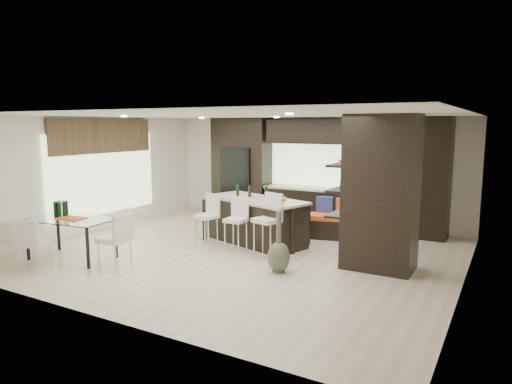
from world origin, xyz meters
The scene contains 22 objects.
ground centered at (0.00, 0.00, 0.00)m, with size 8.00×8.00×0.00m, color beige.
back_wall centered at (0.00, 3.50, 1.35)m, with size 8.00×0.02×2.70m, color white.
left_wall centered at (-4.00, 0.00, 1.35)m, with size 0.02×7.00×2.70m, color white.
right_wall centered at (4.00, 0.00, 1.35)m, with size 0.02×7.00×2.70m, color white.
ceiling centered at (0.00, 0.00, 2.70)m, with size 8.00×7.00×0.02m, color white.
window_left centered at (-3.96, 0.20, 1.35)m, with size 0.04×3.20×1.90m, color #B2D199.
window_back centered at (0.60, 3.46, 1.55)m, with size 3.40×0.04×1.20m, color #B2D199.
stone_accent centered at (-3.93, 0.20, 2.25)m, with size 0.08×3.00×0.80m, color brown.
ceiling_spots centered at (0.00, 0.25, 2.68)m, with size 4.00×3.00×0.02m, color white.
back_cabinetry centered at (0.50, 3.17, 1.35)m, with size 6.80×0.68×2.70m, color black.
refrigerator centered at (-1.90, 3.12, 0.95)m, with size 0.90×0.68×1.90m, color black.
partition_column centered at (2.60, 0.40, 1.35)m, with size 1.20×0.80×2.70m, color black.
kitchen_island centered at (-0.17, 0.87, 0.48)m, with size 2.31×0.99×0.96m, color black.
stool_left centered at (-0.88, 0.08, 0.44)m, with size 0.39×0.39×0.89m, color silver.
stool_mid centered at (-0.17, 0.08, 0.44)m, with size 0.39×0.39×0.88m, color silver.
stool_right centered at (0.54, 0.06, 0.49)m, with size 0.44×0.44×0.99m, color silver.
bench centered at (1.17, 2.08, 0.26)m, with size 1.37×0.53×0.53m, color black.
floor_vase centered at (1.17, -0.67, 0.53)m, with size 0.39×0.39×1.07m, color #435139, non-canonical shape.
dining_table centered at (-2.59, -1.88, 0.39)m, with size 1.60×0.90×0.77m, color white.
chair_near centered at (-2.59, -2.64, 0.42)m, with size 0.46×0.46×0.85m, color silver.
chair_far centered at (-3.09, -2.61, 0.38)m, with size 0.42×0.42×0.77m, color silver.
chair_end centered at (-1.47, -1.88, 0.45)m, with size 0.49×0.49×0.90m, color silver.
Camera 1 is at (4.56, -7.45, 2.52)m, focal length 32.00 mm.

